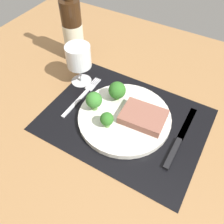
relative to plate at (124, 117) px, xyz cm
name	(u,v)px	position (x,y,z in cm)	size (l,w,h in cm)	color
ground_plane	(124,123)	(0.00, 0.00, -2.60)	(140.00, 110.00, 3.00)	#996D42
placemat	(124,119)	(0.00, 0.00, -0.95)	(44.72, 34.27, 0.30)	black
plate	(124,117)	(0.00, 0.00, 0.00)	(26.20, 26.20, 1.60)	silver
steak	(143,117)	(4.98, 1.37, 1.93)	(11.92, 8.84, 2.26)	#8C5647
broccoli_near_steak	(94,100)	(-8.72, -2.03, 4.21)	(4.62, 4.62, 5.85)	#5B8942
broccoli_center	(117,90)	(-5.11, 4.67, 4.20)	(5.07, 5.07, 5.99)	#5B8942
broccoli_back_left	(107,119)	(-2.41, -5.53, 3.50)	(3.65, 3.65, 4.66)	#5B8942
fork	(82,96)	(-15.60, 1.42, -0.55)	(2.40, 19.20, 0.50)	silver
knife	(179,141)	(16.01, 0.53, -0.50)	(1.80, 23.00, 0.80)	black
wine_bottle	(73,30)	(-29.52, 17.42, 9.80)	(6.75, 6.75, 29.80)	#331E0F
wine_glass	(79,58)	(-20.17, 7.45, 8.03)	(7.63, 7.63, 13.34)	silver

